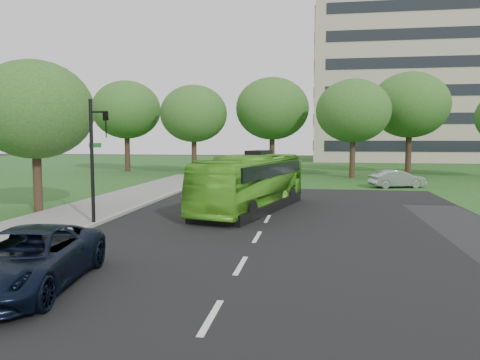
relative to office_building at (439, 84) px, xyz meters
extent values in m
plane|color=black|center=(-21.96, -61.96, -12.50)|extent=(160.00, 160.00, 0.00)
cube|color=black|center=(-21.96, -41.96, -12.49)|extent=(14.00, 120.00, 0.01)
cube|color=black|center=(-21.96, -47.96, -12.49)|extent=(80.00, 12.00, 0.01)
cube|color=silver|center=(-21.96, -46.96, -12.48)|extent=(0.15, 90.00, 0.01)
cube|color=gray|center=(-29.06, -66.96, -12.43)|extent=(0.25, 60.00, 0.15)
cube|color=#1E4717|center=(-21.96, -16.96, -12.48)|extent=(120.00, 60.00, 0.01)
cube|color=tan|center=(0.04, 0.04, 0.00)|extent=(40.00, 20.00, 25.00)
cube|color=black|center=(0.04, -10.01, 0.00)|extent=(36.80, 0.10, 23.00)
cube|color=black|center=(-20.01, 0.04, 0.00)|extent=(0.10, 18.40, 23.00)
cylinder|color=black|center=(-32.07, -34.41, -10.78)|extent=(0.52, 0.52, 3.44)
ellipsoid|color=#29501A|center=(-32.07, -34.41, -6.32)|extent=(6.84, 6.84, 5.81)
cylinder|color=black|center=(-24.24, -32.08, -10.65)|extent=(0.56, 0.56, 3.70)
ellipsoid|color=#29501A|center=(-24.24, -32.08, -5.75)|extent=(7.62, 7.62, 6.48)
cylinder|color=black|center=(-16.34, -36.52, -10.77)|extent=(0.52, 0.52, 3.46)
ellipsoid|color=#29501A|center=(-16.34, -36.52, -6.29)|extent=(6.88, 6.88, 5.85)
cylinder|color=black|center=(-10.30, -31.09, -10.54)|extent=(0.59, 0.59, 3.91)
ellipsoid|color=#29501A|center=(-10.30, -31.09, -5.44)|extent=(7.87, 7.87, 6.69)
cylinder|color=black|center=(-40.30, -31.99, -10.60)|extent=(0.57, 0.57, 3.80)
ellipsoid|color=#29501A|center=(-40.30, -31.99, -5.71)|extent=(7.46, 7.46, 6.34)
cylinder|color=black|center=(-33.40, -60.01, -11.07)|extent=(0.43, 0.43, 2.85)
ellipsoid|color=#29501A|center=(-33.40, -60.01, -7.38)|extent=(5.66, 5.66, 4.81)
imported|color=#55B125|center=(-23.02, -57.47, -11.07)|extent=(4.84, 10.58, 2.87)
imported|color=#9C9CA0|center=(-13.69, -44.96, -11.83)|extent=(4.28, 2.56, 1.33)
imported|color=black|center=(-26.89, -70.83, -11.75)|extent=(3.15, 5.66, 1.50)
cylinder|color=black|center=(-29.16, -62.68, -9.82)|extent=(0.15, 0.15, 5.36)
cylinder|color=black|center=(-28.78, -62.68, -7.67)|extent=(0.75, 0.09, 0.09)
imported|color=black|center=(-28.51, -62.68, -8.21)|extent=(0.24, 0.27, 1.07)
cube|color=#195926|center=(-29.00, -62.68, -9.07)|extent=(0.54, 0.04, 0.19)
camera|label=1|loc=(-19.88, -81.20, -8.74)|focal=35.00mm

